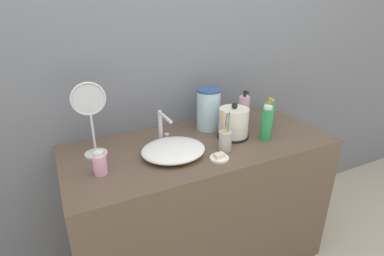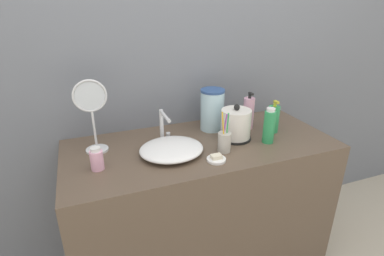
% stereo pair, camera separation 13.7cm
% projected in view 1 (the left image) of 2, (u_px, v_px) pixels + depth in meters
% --- Properties ---
extents(wall_back, '(6.00, 0.04, 2.60)m').
position_uv_depth(wall_back, '(175.00, 48.00, 1.73)').
color(wall_back, slate).
rests_on(wall_back, ground_plane).
extents(vanity_counter, '(1.45, 0.64, 0.84)m').
position_uv_depth(vanity_counter, '(200.00, 206.00, 1.80)').
color(vanity_counter, brown).
rests_on(vanity_counter, ground_plane).
extents(sink_basin, '(0.32, 0.29, 0.06)m').
position_uv_depth(sink_basin, '(173.00, 150.00, 1.49)').
color(sink_basin, white).
rests_on(sink_basin, vanity_counter).
extents(faucet, '(0.06, 0.16, 0.18)m').
position_uv_depth(faucet, '(163.00, 125.00, 1.59)').
color(faucet, silver).
rests_on(faucet, vanity_counter).
extents(electric_kettle, '(0.18, 0.18, 0.20)m').
position_uv_depth(electric_kettle, '(233.00, 124.00, 1.67)').
color(electric_kettle, black).
rests_on(electric_kettle, vanity_counter).
extents(toothbrush_cup, '(0.07, 0.07, 0.22)m').
position_uv_depth(toothbrush_cup, '(225.00, 140.00, 1.54)').
color(toothbrush_cup, '#B7B2A8').
rests_on(toothbrush_cup, vanity_counter).
extents(lotion_bottle, '(0.07, 0.07, 0.22)m').
position_uv_depth(lotion_bottle, '(244.00, 111.00, 1.82)').
color(lotion_bottle, '#EAA8C6').
rests_on(lotion_bottle, vanity_counter).
extents(shampoo_bottle, '(0.07, 0.07, 0.19)m').
position_uv_depth(shampoo_bottle, '(268.00, 116.00, 1.78)').
color(shampoo_bottle, '#2D9956').
rests_on(shampoo_bottle, vanity_counter).
extents(mouthwash_bottle, '(0.06, 0.06, 0.20)m').
position_uv_depth(mouthwash_bottle, '(266.00, 123.00, 1.64)').
color(mouthwash_bottle, '#2D9956').
rests_on(mouthwash_bottle, vanity_counter).
extents(hand_cream_bottle, '(0.06, 0.06, 0.11)m').
position_uv_depth(hand_cream_bottle, '(100.00, 164.00, 1.32)').
color(hand_cream_bottle, '#EAA8C6').
rests_on(hand_cream_bottle, vanity_counter).
extents(soap_dish, '(0.09, 0.09, 0.03)m').
position_uv_depth(soap_dish, '(219.00, 158.00, 1.46)').
color(soap_dish, white).
rests_on(soap_dish, vanity_counter).
extents(vanity_mirror, '(0.16, 0.11, 0.38)m').
position_uv_depth(vanity_mirror, '(91.00, 114.00, 1.42)').
color(vanity_mirror, silver).
rests_on(vanity_mirror, vanity_counter).
extents(water_pitcher, '(0.14, 0.14, 0.25)m').
position_uv_depth(water_pitcher, '(208.00, 109.00, 1.77)').
color(water_pitcher, '#B2DBEA').
rests_on(water_pitcher, vanity_counter).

